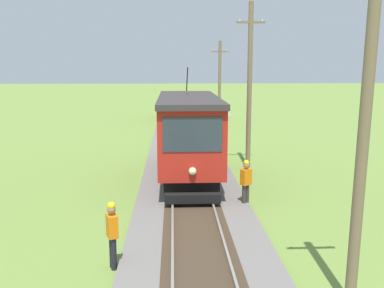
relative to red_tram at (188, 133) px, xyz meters
The scene contains 8 objects.
red_tram is the anchor object (origin of this frame).
freight_car 22.41m from the red_tram, 90.01° to the left, with size 2.40×5.20×2.31m.
utility_pole_near_tram 11.15m from the red_tram, 73.42° to the right, with size 1.40×0.43×8.00m.
utility_pole_mid 4.49m from the red_tram, 38.65° to the left, with size 1.40×0.33×8.21m.
utility_pole_far 16.66m from the red_tram, 79.12° to the left, with size 1.40×0.43×7.13m.
gravel_pile 27.12m from the red_tram, 81.40° to the left, with size 3.04×3.04×1.34m, color #9E998E.
track_worker 8.83m from the red_tram, 104.90° to the right, with size 0.36×0.44×1.78m.
second_worker 4.43m from the red_tram, 62.57° to the right, with size 0.45×0.42×1.78m.
Camera 1 is at (-0.68, 2.85, 5.15)m, focal length 40.08 mm.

